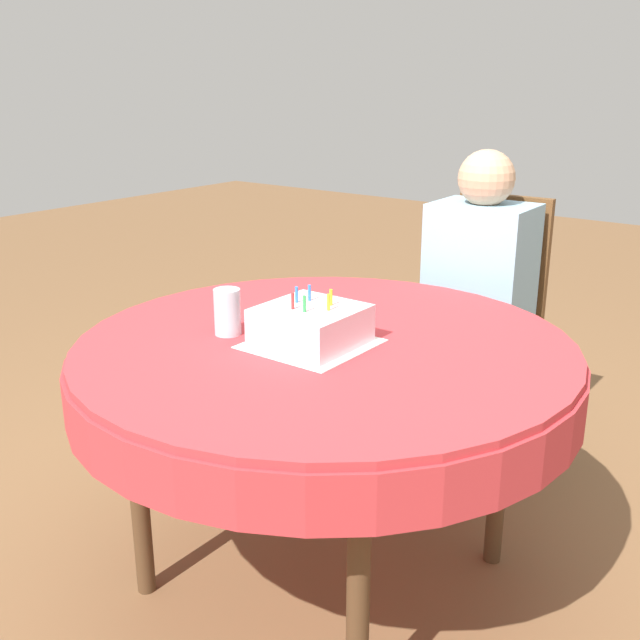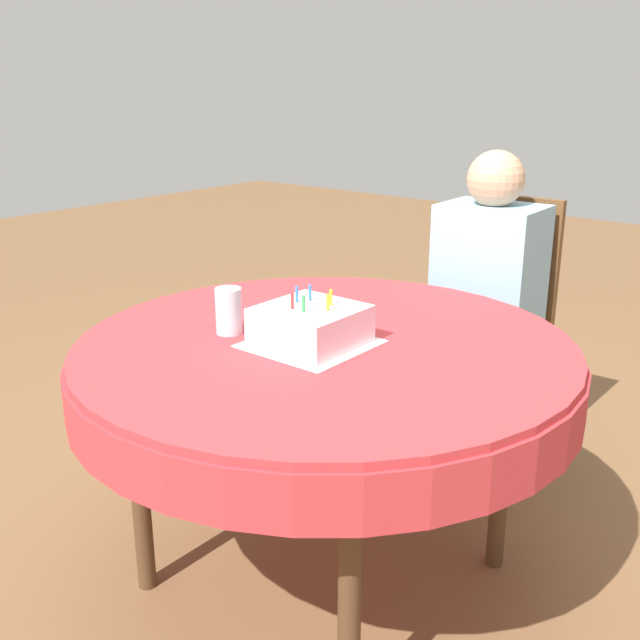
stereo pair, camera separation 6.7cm
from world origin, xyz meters
name	(u,v)px [view 1 (the left image)]	position (x,y,z in m)	size (l,w,h in m)	color
ground_plane	(324,574)	(0.00, 0.00, 0.00)	(12.00, 12.00, 0.00)	brown
dining_table	(325,370)	(0.00, 0.00, 0.63)	(1.30, 1.30, 0.71)	#BC3338
chair	(485,319)	(0.00, 0.97, 0.51)	(0.40, 0.40, 0.95)	brown
person	(477,280)	(0.00, 0.88, 0.68)	(0.34, 0.35, 1.12)	tan
napkin	(311,344)	(-0.01, -0.04, 0.71)	(0.28, 0.28, 0.00)	white
birthday_cake	(311,325)	(-0.01, -0.04, 0.76)	(0.23, 0.23, 0.14)	silver
drinking_glass	(227,312)	(-0.23, -0.11, 0.77)	(0.07, 0.07, 0.12)	silver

